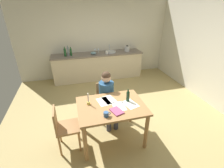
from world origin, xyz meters
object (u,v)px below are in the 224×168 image
object	(u,v)px
book_magazine	(117,111)
stovetop_kettle	(127,48)
chair_side_empty	(64,127)
sink_unit	(110,52)
candlestick	(88,101)
teacup_on_counter	(107,53)
person_seated	(107,95)
bottle_wine_red	(71,52)
dining_table	(111,111)
wine_glass_by_kettle	(95,49)
wine_glass_near_sink	(98,49)
coffee_mug	(106,114)
bottle_oil	(65,52)
wine_bottle_on_table	(128,96)
bottle_vinegar	(68,51)
chair_at_table	(106,100)
mixing_bowl	(93,53)

from	to	relation	value
book_magazine	stovetop_kettle	distance (m)	3.42
chair_side_empty	sink_unit	size ratio (longest dim) A/B	2.42
candlestick	stovetop_kettle	xyz separation A→B (m)	(1.74, 2.81, 0.14)
candlestick	book_magazine	size ratio (longest dim) A/B	1.00
teacup_on_counter	person_seated	bearing A→B (deg)	-103.00
bottle_wine_red	teacup_on_counter	world-z (taller)	bottle_wine_red
dining_table	wine_glass_by_kettle	distance (m)	3.12
wine_glass_near_sink	teacup_on_counter	world-z (taller)	wine_glass_near_sink
teacup_on_counter	dining_table	bearing A→B (deg)	-101.65
chair_side_empty	wine_glass_near_sink	xyz separation A→B (m)	(1.22, 3.09, 0.52)
book_magazine	coffee_mug	bearing A→B (deg)	-176.35
chair_side_empty	wine_glass_by_kettle	bearing A→B (deg)	70.32
sink_unit	wine_glass_near_sink	size ratio (longest dim) A/B	2.34
wine_glass_by_kettle	person_seated	bearing A→B (deg)	-94.12
book_magazine	bottle_oil	bearing A→B (deg)	86.09
wine_bottle_on_table	person_seated	bearing A→B (deg)	119.61
person_seated	bottle_wine_red	bearing A→B (deg)	104.81
wine_glass_by_kettle	teacup_on_counter	distance (m)	0.45
coffee_mug	candlestick	bearing A→B (deg)	118.74
bottle_wine_red	bottle_vinegar	bearing A→B (deg)	153.26
stovetop_kettle	wine_glass_near_sink	xyz separation A→B (m)	(-0.99, 0.15, 0.01)
candlestick	bottle_wine_red	bearing A→B (deg)	93.69
stovetop_kettle	bottle_wine_red	bearing A→B (deg)	-179.41
sink_unit	stovetop_kettle	xyz separation A→B (m)	(0.60, -0.00, 0.08)
dining_table	chair_at_table	world-z (taller)	chair_at_table
wine_bottle_on_table	mixing_bowl	size ratio (longest dim) A/B	1.26
mixing_bowl	bottle_wine_red	bearing A→B (deg)	175.82
dining_table	candlestick	distance (m)	0.45
chair_side_empty	wine_glass_by_kettle	distance (m)	3.33
dining_table	wine_glass_near_sink	size ratio (longest dim) A/B	7.86
teacup_on_counter	mixing_bowl	bearing A→B (deg)	169.78
chair_at_table	teacup_on_counter	size ratio (longest dim) A/B	7.48
sink_unit	book_magazine	bearing A→B (deg)	-102.63
mixing_bowl	stovetop_kettle	world-z (taller)	stovetop_kettle
candlestick	teacup_on_counter	xyz separation A→B (m)	(0.97, 2.66, 0.09)
mixing_bowl	coffee_mug	bearing A→B (deg)	-95.55
person_seated	wine_glass_by_kettle	size ratio (longest dim) A/B	7.76
bottle_oil	stovetop_kettle	bearing A→B (deg)	1.21
sink_unit	mixing_bowl	xyz separation A→B (m)	(-0.60, -0.08, 0.02)
coffee_mug	bottle_oil	xyz separation A→B (m)	(-0.59, 3.19, 0.19)
sink_unit	wine_glass_by_kettle	world-z (taller)	sink_unit
chair_at_table	candlestick	xyz separation A→B (m)	(-0.44, -0.56, 0.37)
coffee_mug	mixing_bowl	xyz separation A→B (m)	(0.31, 3.16, 0.11)
person_seated	mixing_bowl	bearing A→B (deg)	87.81
teacup_on_counter	candlestick	bearing A→B (deg)	-110.01
teacup_on_counter	bottle_oil	bearing A→B (deg)	175.46
chair_side_empty	bottle_oil	distance (m)	2.95
dining_table	stovetop_kettle	bearing A→B (deg)	65.41
mixing_bowl	wine_glass_by_kettle	size ratio (longest dim) A/B	1.24
wine_bottle_on_table	bottle_vinegar	bearing A→B (deg)	108.80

